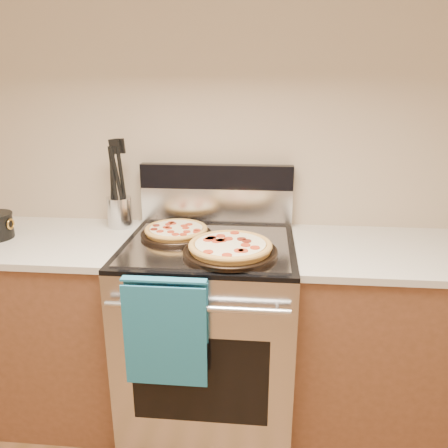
# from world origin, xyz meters

# --- Properties ---
(wall_back) EXTENTS (4.00, 0.00, 4.00)m
(wall_back) POSITION_xyz_m (0.00, 2.00, 1.35)
(wall_back) COLOR tan
(wall_back) RESTS_ON ground
(range_body) EXTENTS (0.76, 0.68, 0.90)m
(range_body) POSITION_xyz_m (0.00, 1.65, 0.45)
(range_body) COLOR #B7B7BC
(range_body) RESTS_ON ground
(oven_window) EXTENTS (0.56, 0.01, 0.40)m
(oven_window) POSITION_xyz_m (0.00, 1.31, 0.45)
(oven_window) COLOR black
(oven_window) RESTS_ON range_body
(cooktop) EXTENTS (0.76, 0.68, 0.02)m
(cooktop) POSITION_xyz_m (0.00, 1.65, 0.91)
(cooktop) COLOR black
(cooktop) RESTS_ON range_body
(backsplash_lower) EXTENTS (0.76, 0.06, 0.18)m
(backsplash_lower) POSITION_xyz_m (0.00, 1.96, 1.01)
(backsplash_lower) COLOR silver
(backsplash_lower) RESTS_ON cooktop
(backsplash_upper) EXTENTS (0.76, 0.06, 0.12)m
(backsplash_upper) POSITION_xyz_m (0.00, 1.96, 1.16)
(backsplash_upper) COLOR black
(backsplash_upper) RESTS_ON backsplash_lower
(oven_handle) EXTENTS (0.70, 0.03, 0.03)m
(oven_handle) POSITION_xyz_m (0.00, 1.27, 0.80)
(oven_handle) COLOR silver
(oven_handle) RESTS_ON range_body
(dish_towel) EXTENTS (0.32, 0.05, 0.42)m
(dish_towel) POSITION_xyz_m (-0.12, 1.27, 0.70)
(dish_towel) COLOR #1C598C
(dish_towel) RESTS_ON oven_handle
(foil_sheet) EXTENTS (0.70, 0.55, 0.01)m
(foil_sheet) POSITION_xyz_m (0.00, 1.62, 0.92)
(foil_sheet) COLOR gray
(foil_sheet) RESTS_ON cooktop
(cabinet_left) EXTENTS (1.00, 0.62, 0.88)m
(cabinet_left) POSITION_xyz_m (-0.88, 1.68, 0.44)
(cabinet_left) COLOR brown
(cabinet_left) RESTS_ON ground
(countertop_left) EXTENTS (1.02, 0.64, 0.03)m
(countertop_left) POSITION_xyz_m (-0.88, 1.68, 0.90)
(countertop_left) COLOR #BDB5A9
(countertop_left) RESTS_ON cabinet_left
(cabinet_right) EXTENTS (1.00, 0.62, 0.88)m
(cabinet_right) POSITION_xyz_m (0.88, 1.68, 0.44)
(cabinet_right) COLOR brown
(cabinet_right) RESTS_ON ground
(countertop_right) EXTENTS (1.02, 0.64, 0.03)m
(countertop_right) POSITION_xyz_m (0.88, 1.68, 0.90)
(countertop_right) COLOR #BDB5A9
(countertop_right) RESTS_ON cabinet_right
(pepperoni_pizza_back) EXTENTS (0.42, 0.42, 0.04)m
(pepperoni_pizza_back) POSITION_xyz_m (-0.16, 1.72, 0.95)
(pepperoni_pizza_back) COLOR #C68B3C
(pepperoni_pizza_back) RESTS_ON foil_sheet
(pepperoni_pizza_front) EXTENTS (0.49, 0.49, 0.05)m
(pepperoni_pizza_front) POSITION_xyz_m (0.11, 1.52, 0.95)
(pepperoni_pizza_front) COLOR #C68B3C
(pepperoni_pizza_front) RESTS_ON foil_sheet
(utensil_crock) EXTENTS (0.16, 0.16, 0.15)m
(utensil_crock) POSITION_xyz_m (-0.48, 1.88, 0.99)
(utensil_crock) COLOR silver
(utensil_crock) RESTS_ON countertop_left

